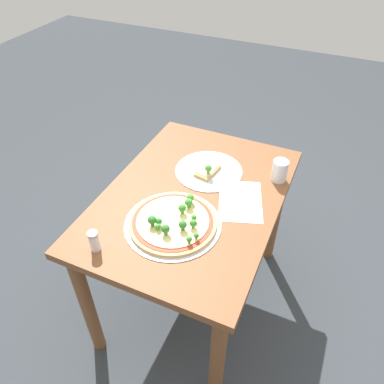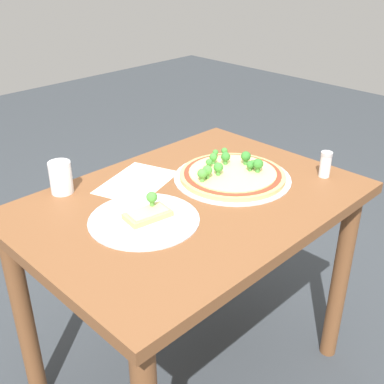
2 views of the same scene
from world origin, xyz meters
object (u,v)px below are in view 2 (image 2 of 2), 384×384
Objects in this scene: pizza_tray_whole at (232,174)px; drinking_cup at (61,177)px; dining_table at (191,231)px; condiment_shaker at (325,164)px; pizza_tray_slice at (146,217)px.

pizza_tray_whole is 3.80× the size of drinking_cup.
drinking_cup is at bearing 129.43° from dining_table.
dining_table is 11.89× the size of condiment_shaker.
pizza_tray_whole is at bearing 137.89° from condiment_shaker.
dining_table is 0.44m from drinking_cup.
condiment_shaker reaches higher than dining_table.
dining_table is 10.14× the size of drinking_cup.
condiment_shaker is at bearing -18.74° from pizza_tray_slice.
pizza_tray_whole is 0.54m from drinking_cup.
pizza_tray_slice is 3.61× the size of condiment_shaker.
drinking_cup is at bearing 142.70° from condiment_shaker.
condiment_shaker is at bearing -37.30° from drinking_cup.
condiment_shaker is (0.68, -0.51, -0.01)m from drinking_cup.
condiment_shaker is at bearing -42.11° from pizza_tray_whole.
condiment_shaker is (0.60, -0.20, 0.04)m from pizza_tray_slice.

